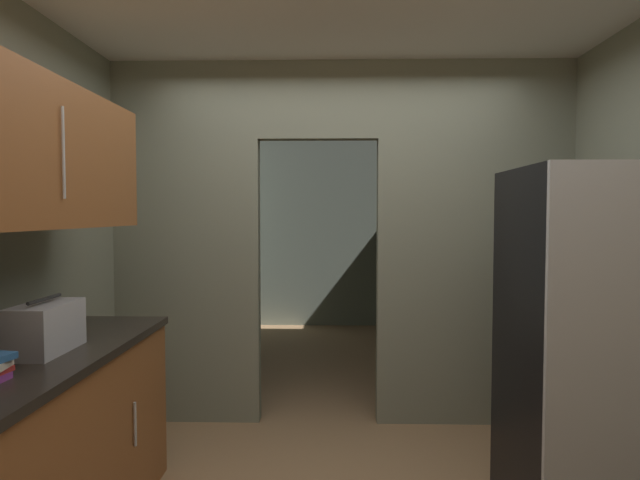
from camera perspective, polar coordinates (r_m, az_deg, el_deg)
The scene contains 7 objects.
kitchen_overhead_slab at distance 3.11m, azimuth 2.60°, elevation 23.89°, with size 3.70×6.87×0.06m, color silver.
kitchen_partition at distance 3.91m, azimuth 2.87°, elevation 0.62°, with size 3.30×0.12×2.62m.
adjoining_room_shell at distance 6.20m, azimuth 1.90°, elevation 0.73°, with size 3.30×3.51×2.62m.
refrigerator at distance 2.99m, azimuth 27.11°, elevation -10.09°, with size 0.77×0.79×1.75m.
lower_cabinet_run at distance 2.74m, azimuth -28.60°, elevation -20.41°, with size 0.62×1.88×0.92m.
upper_cabinet_counterside at distance 2.53m, azimuth -29.28°, elevation 8.08°, with size 0.36×1.69×0.63m.
boombox at distance 2.65m, azimuth -27.20°, elevation -8.29°, with size 0.20×0.37×0.24m.
Camera 1 is at (-0.06, -2.47, 1.52)m, focal length 30.16 mm.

